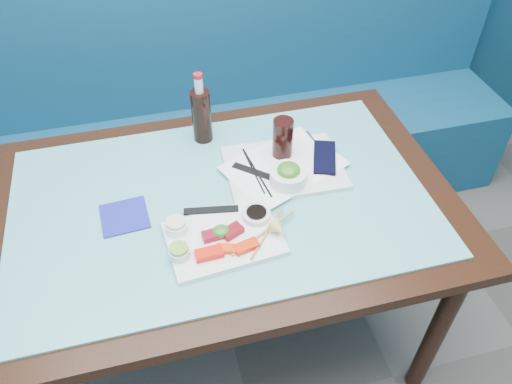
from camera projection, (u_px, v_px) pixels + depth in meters
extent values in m
cube|color=navy|center=(194.00, 167.00, 2.39)|extent=(3.00, 0.55, 0.45)
cube|color=navy|center=(177.00, 55.00, 2.21)|extent=(3.00, 0.12, 0.95)
cube|color=black|center=(221.00, 206.00, 1.50)|extent=(1.40, 0.90, 0.04)
cylinder|color=black|center=(437.00, 331.00, 1.62)|extent=(0.06, 0.06, 0.71)
cylinder|color=black|center=(48.00, 236.00, 1.91)|extent=(0.06, 0.06, 0.71)
cylinder|color=black|center=(350.00, 181.00, 2.13)|extent=(0.06, 0.06, 0.71)
cube|color=#5AB1B5|center=(221.00, 200.00, 1.48)|extent=(1.22, 0.76, 0.01)
cube|color=white|center=(224.00, 239.00, 1.36)|extent=(0.32, 0.24, 0.02)
cube|color=red|center=(209.00, 254.00, 1.30)|extent=(0.08, 0.04, 0.02)
cube|color=#F03D09|center=(227.00, 249.00, 1.32)|extent=(0.06, 0.04, 0.01)
cube|color=red|center=(246.00, 246.00, 1.32)|extent=(0.07, 0.05, 0.02)
cube|color=maroon|center=(212.00, 235.00, 1.35)|extent=(0.06, 0.04, 0.02)
cube|color=maroon|center=(232.00, 231.00, 1.36)|extent=(0.07, 0.06, 0.02)
ellipsoid|color=#217E1D|center=(221.00, 231.00, 1.35)|extent=(0.06, 0.06, 0.03)
cylinder|color=white|center=(179.00, 253.00, 1.30)|extent=(0.06, 0.06, 0.02)
cylinder|color=#7DAE38|center=(179.00, 248.00, 1.29)|extent=(0.06, 0.06, 0.01)
cylinder|color=white|center=(176.00, 227.00, 1.36)|extent=(0.07, 0.07, 0.03)
cylinder|color=beige|center=(176.00, 222.00, 1.35)|extent=(0.07, 0.07, 0.01)
cylinder|color=silver|center=(256.00, 215.00, 1.40)|extent=(0.09, 0.09, 0.02)
cylinder|color=black|center=(256.00, 212.00, 1.40)|extent=(0.06, 0.06, 0.01)
cone|color=#DFCA69|center=(278.00, 229.00, 1.35)|extent=(0.06, 0.05, 0.05)
cube|color=black|center=(211.00, 210.00, 1.42)|extent=(0.16, 0.05, 0.00)
cylinder|color=#A78B4E|center=(264.00, 232.00, 1.36)|extent=(0.21, 0.12, 0.01)
cylinder|color=tan|center=(268.00, 232.00, 1.36)|extent=(0.14, 0.17, 0.01)
cube|color=silver|center=(284.00, 167.00, 1.57)|extent=(0.37, 0.28, 0.01)
cube|color=white|center=(284.00, 166.00, 1.57)|extent=(0.42, 0.36, 0.00)
cylinder|color=white|center=(288.00, 177.00, 1.50)|extent=(0.13, 0.13, 0.05)
ellipsoid|color=#35781B|center=(289.00, 170.00, 1.48)|extent=(0.09, 0.09, 0.03)
cylinder|color=black|center=(283.00, 138.00, 1.56)|extent=(0.07, 0.07, 0.13)
cube|color=black|center=(325.00, 157.00, 1.59)|extent=(0.12, 0.17, 0.01)
cylinder|color=silver|center=(312.00, 138.00, 1.66)|extent=(0.02, 0.08, 0.01)
cylinder|color=black|center=(254.00, 173.00, 1.54)|extent=(0.02, 0.20, 0.01)
cylinder|color=black|center=(257.00, 172.00, 1.54)|extent=(0.04, 0.24, 0.01)
cube|color=black|center=(256.00, 172.00, 1.54)|extent=(0.13, 0.12, 0.00)
cylinder|color=black|center=(202.00, 116.00, 1.63)|extent=(0.08, 0.08, 0.18)
cylinder|color=white|center=(199.00, 85.00, 1.54)|extent=(0.03, 0.03, 0.05)
cylinder|color=red|center=(198.00, 76.00, 1.52)|extent=(0.04, 0.04, 0.01)
cube|color=#1B2097|center=(124.00, 216.00, 1.43)|extent=(0.14, 0.14, 0.01)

